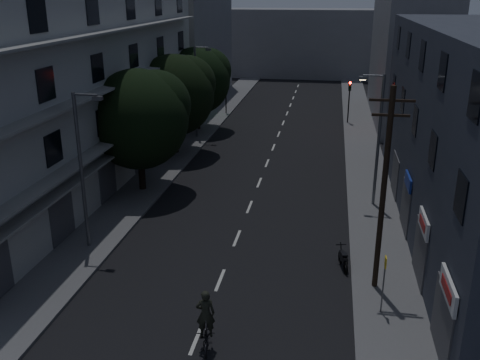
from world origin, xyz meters
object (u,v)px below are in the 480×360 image
(bus_stop_sign, at_px, (384,275))
(cyclist, at_px, (206,329))
(utility_pole, at_px, (384,187))
(motorcycle, at_px, (343,260))

(bus_stop_sign, distance_m, cyclist, 7.47)
(bus_stop_sign, bearing_deg, cyclist, -153.66)
(utility_pole, height_order, bus_stop_sign, utility_pole)
(utility_pole, xyz_separation_m, bus_stop_sign, (0.11, -2.10, -2.98))
(utility_pole, bearing_deg, cyclist, -140.45)
(utility_pole, distance_m, cyclist, 9.37)
(bus_stop_sign, relative_size, cyclist, 1.04)
(motorcycle, xyz_separation_m, cyclist, (-5.13, -7.08, 0.38))
(bus_stop_sign, bearing_deg, motorcycle, 111.51)
(motorcycle, bearing_deg, utility_pole, -63.57)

